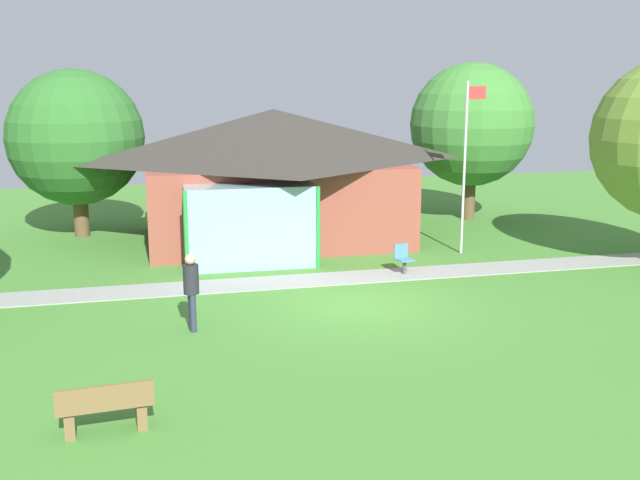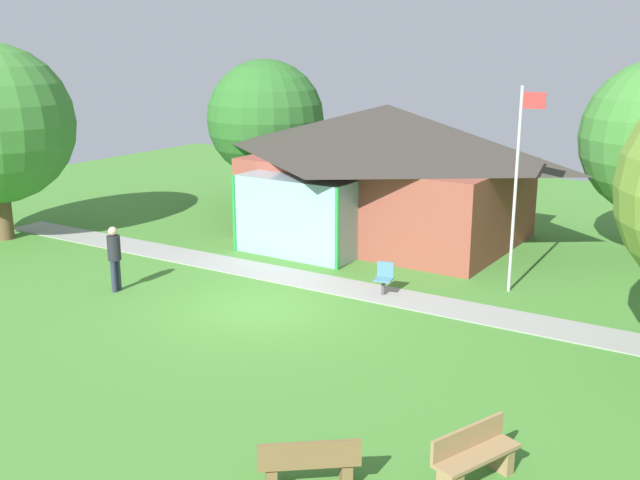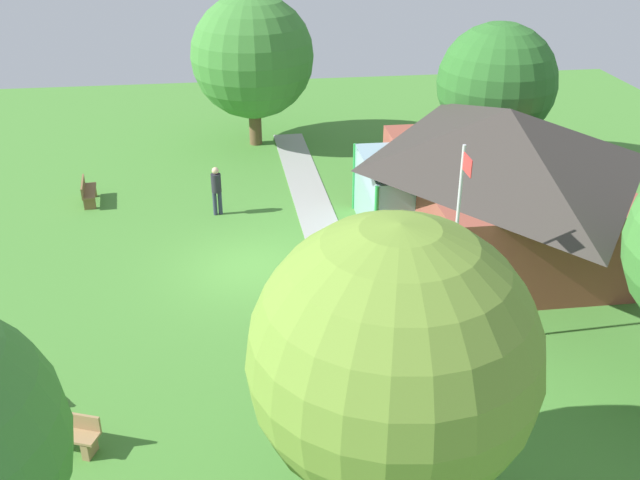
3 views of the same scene
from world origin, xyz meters
The scene contains 12 objects.
ground_plane centered at (0.00, 0.00, 0.00)m, with size 44.00×44.00×0.00m, color #478433.
pavilion centered at (-0.85, 7.70, 2.29)m, with size 9.34×7.50×4.39m.
footpath centered at (0.00, 2.49, 0.01)m, with size 24.44×1.30×0.03m, color #999993.
flagpole centered at (4.66, 4.65, 2.94)m, with size 0.64×0.08×5.31m.
bench_front_right centered at (5.21, -5.65, 0.40)m, with size 1.44×1.29×0.84m.
bench_lawn_far_right centered at (7.15, -4.14, 0.40)m, with size 0.94×1.56×0.84m.
bench_front_left centered at (-5.63, -5.56, 0.40)m, with size 1.54×0.60×0.84m.
patio_chair_lawn_spare centered at (2.01, 2.58, 0.42)m, with size 0.53×0.53×0.86m.
visitor_strolling_lawn centered at (-4.03, -0.97, 1.02)m, with size 0.34×0.34×1.74m.
tree_west_hedge centered at (-11.21, 0.72, 3.79)m, with size 5.11×5.11×6.36m.
tree_east_hedge centered at (9.90, 1.95, 3.69)m, with size 4.75×4.75×6.08m.
tree_behind_pavilion_left centered at (-7.26, 9.86, 3.40)m, with size 4.59×4.59×5.70m.
Camera 3 is at (19.19, -0.46, 10.66)m, focal length 40.84 mm.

